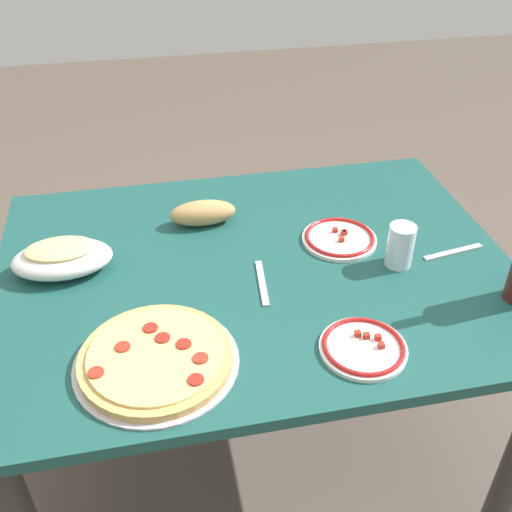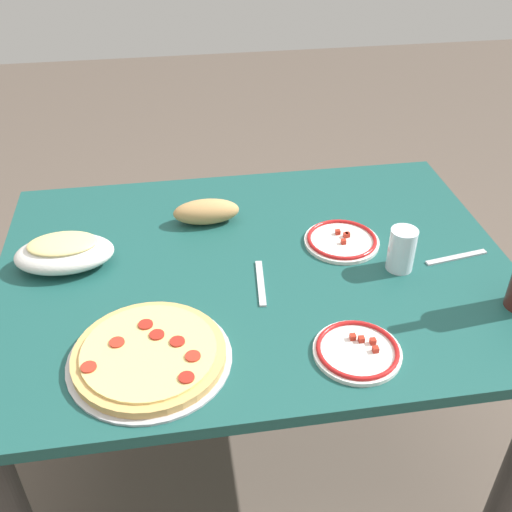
{
  "view_description": "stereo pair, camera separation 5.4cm",
  "coord_description": "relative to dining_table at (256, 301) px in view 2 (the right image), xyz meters",
  "views": [
    {
      "loc": [
        -0.24,
        -1.17,
        1.61
      ],
      "look_at": [
        0.0,
        0.0,
        0.75
      ],
      "focal_mm": 42.07,
      "sensor_mm": 36.0,
      "label": 1
    },
    {
      "loc": [
        -0.19,
        -1.17,
        1.61
      ],
      "look_at": [
        0.0,
        0.0,
        0.75
      ],
      "focal_mm": 42.07,
      "sensor_mm": 36.0,
      "label": 2
    }
  ],
  "objects": [
    {
      "name": "side_plate_far",
      "position": [
        0.24,
        0.06,
        0.12
      ],
      "size": [
        0.2,
        0.2,
        0.02
      ],
      "color": "white",
      "rests_on": "dining_table"
    },
    {
      "name": "fork_right",
      "position": [
        -0.0,
        -0.07,
        0.12
      ],
      "size": [
        0.03,
        0.17,
        0.0
      ],
      "primitive_type": "cube",
      "rotation": [
        0.0,
        0.0,
        4.61
      ],
      "color": "#B7B7BC",
      "rests_on": "dining_table"
    },
    {
      "name": "dining_table",
      "position": [
        0.0,
        0.0,
        0.0
      ],
      "size": [
        1.27,
        0.95,
        0.72
      ],
      "color": "#194C47",
      "rests_on": "ground"
    },
    {
      "name": "side_plate_near",
      "position": [
        0.16,
        -0.33,
        0.12
      ],
      "size": [
        0.18,
        0.18,
        0.02
      ],
      "color": "white",
      "rests_on": "dining_table"
    },
    {
      "name": "fork_left",
      "position": [
        0.51,
        -0.05,
        0.12
      ],
      "size": [
        0.17,
        0.04,
        0.0
      ],
      "primitive_type": "cube",
      "rotation": [
        0.0,
        0.0,
        0.16
      ],
      "color": "#B7B7BC",
      "rests_on": "dining_table"
    },
    {
      "name": "bread_loaf",
      "position": [
        -0.1,
        0.22,
        0.15
      ],
      "size": [
        0.18,
        0.08,
        0.07
      ],
      "primitive_type": "ellipsoid",
      "color": "tan",
      "rests_on": "dining_table"
    },
    {
      "name": "ground_plane",
      "position": [
        0.0,
        0.0,
        -0.61
      ],
      "size": [
        8.0,
        8.0,
        0.0
      ],
      "primitive_type": "plane",
      "color": "brown",
      "rests_on": "ground"
    },
    {
      "name": "baked_pasta_dish",
      "position": [
        -0.46,
        0.08,
        0.15
      ],
      "size": [
        0.24,
        0.15,
        0.08
      ],
      "color": "white",
      "rests_on": "dining_table"
    },
    {
      "name": "water_glass",
      "position": [
        0.35,
        -0.06,
        0.17
      ],
      "size": [
        0.07,
        0.07,
        0.11
      ],
      "primitive_type": "cylinder",
      "color": "silver",
      "rests_on": "dining_table"
    },
    {
      "name": "pepperoni_pizza",
      "position": [
        -0.26,
        -0.28,
        0.13
      ],
      "size": [
        0.34,
        0.34,
        0.03
      ],
      "color": "#B7B7BC",
      "rests_on": "dining_table"
    }
  ]
}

